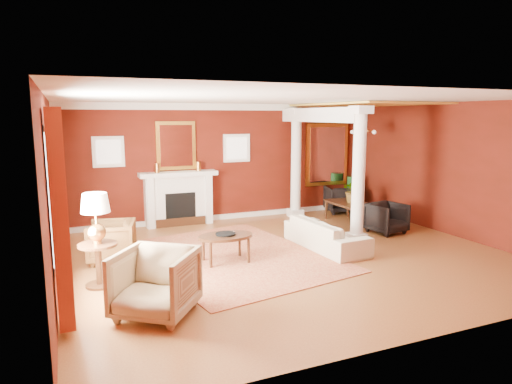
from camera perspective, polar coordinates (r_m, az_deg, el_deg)
name	(u,v)px	position (r m, az deg, el deg)	size (l,w,h in m)	color
ground	(290,256)	(8.66, 4.27, -8.02)	(8.00, 8.00, 0.00)	brown
room_shell	(291,149)	(8.28, 4.44, 5.43)	(8.04, 7.04, 2.92)	#5A150C
fireplace	(179,198)	(11.11, -9.62, -0.78)	(1.85, 0.42, 1.29)	white
overmantel_mirror	(176,146)	(11.09, -9.96, 5.73)	(0.95, 0.07, 1.15)	yellow
flank_window_left	(108,152)	(10.86, -17.97, 4.80)	(0.70, 0.07, 0.70)	white
flank_window_right	(237,148)	(11.56, -2.43, 5.51)	(0.70, 0.07, 0.70)	white
left_window	(59,203)	(6.83, -23.40, -1.22)	(0.21, 2.55, 2.60)	white
column_front	(359,175)	(9.48, 12.71, 2.15)	(0.36, 0.36, 2.80)	white
column_back	(296,162)	(11.76, 5.03, 3.73)	(0.36, 0.36, 2.80)	white
header_beam	(319,115)	(10.75, 7.91, 9.51)	(0.30, 3.20, 0.32)	white
amber_ceiling	(365,104)	(11.26, 13.46, 10.61)	(2.30, 3.40, 0.04)	gold
dining_mirror	(327,155)	(12.74, 8.86, 4.65)	(1.30, 0.07, 1.70)	yellow
chandelier	(364,131)	(11.33, 13.39, 7.45)	(0.60, 0.62, 0.75)	#C3843D
crown_trim	(227,107)	(11.44, -3.65, 10.57)	(8.00, 0.08, 0.16)	white
base_trim	(228,216)	(11.72, -3.51, -3.05)	(8.00, 0.08, 0.12)	white
rug	(233,256)	(8.64, -2.85, -7.99)	(3.05, 4.06, 0.02)	maroon
sofa	(326,229)	(9.15, 8.75, -4.64)	(1.97, 0.58, 0.77)	#F1EBCB
armchair_leopard	(111,239)	(8.64, -17.64, -5.67)	(0.79, 0.74, 0.81)	black
armchair_stripe	(155,280)	(6.20, -12.49, -10.68)	(0.95, 0.89, 0.98)	tan
coffee_table	(226,237)	(8.19, -3.82, -5.69)	(1.00, 1.00, 0.51)	black
coffee_book	(227,228)	(8.23, -3.69, -4.51)	(0.16, 0.02, 0.21)	black
side_table	(96,225)	(7.32, -19.32, -3.86)	(0.58, 0.58, 1.46)	black
dining_table	(353,207)	(11.40, 12.00, -1.85)	(1.43, 0.50, 0.80)	black
dining_chair_near	(387,217)	(10.62, 16.04, -2.98)	(0.73, 0.68, 0.75)	black
dining_chair_far	(341,198)	(12.61, 10.54, -0.75)	(0.76, 0.72, 0.79)	black
green_urn	(353,197)	(12.85, 12.07, -0.66)	(0.41, 0.41, 0.98)	#15421B
potted_plant	(354,181)	(11.31, 12.17, 1.35)	(0.56, 0.62, 0.48)	#26591E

